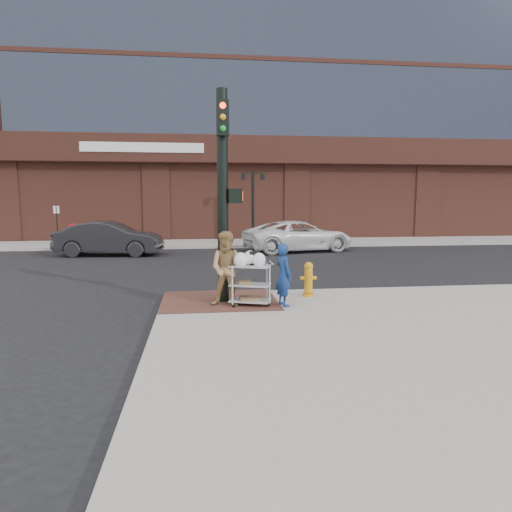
{
  "coord_description": "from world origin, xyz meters",
  "views": [
    {
      "loc": [
        -1.06,
        -10.09,
        2.65
      ],
      "look_at": [
        0.3,
        0.82,
        1.25
      ],
      "focal_mm": 32.0,
      "sensor_mm": 36.0,
      "label": 1
    }
  ],
  "objects": [
    {
      "name": "woman_blue",
      "position": [
        0.86,
        0.18,
        0.88
      ],
      "size": [
        0.5,
        0.61,
        1.46
      ],
      "primitive_type": "imported",
      "rotation": [
        0.0,
        0.0,
        1.89
      ],
      "color": "navy",
      "rests_on": "sidewalk_near"
    },
    {
      "name": "fire_hydrant",
      "position": [
        1.69,
        1.15,
        0.6
      ],
      "size": [
        0.42,
        0.29,
        0.88
      ],
      "color": "orange",
      "rests_on": "sidewalk_near"
    },
    {
      "name": "brick_curb_ramp",
      "position": [
        -0.6,
        0.9,
        0.16
      ],
      "size": [
        2.8,
        2.4,
        0.01
      ],
      "primitive_type": "cube",
      "color": "#592D29",
      "rests_on": "sidewalk_near"
    },
    {
      "name": "parking_sign",
      "position": [
        -8.5,
        15.0,
        1.25
      ],
      "size": [
        0.05,
        0.05,
        2.2
      ],
      "primitive_type": "cylinder",
      "color": "black",
      "rests_on": "sidewalk_far"
    },
    {
      "name": "minivan_white",
      "position": [
        3.86,
        12.22,
        0.76
      ],
      "size": [
        5.94,
        3.72,
        1.53
      ],
      "primitive_type": "imported",
      "rotation": [
        0.0,
        0.0,
        1.8
      ],
      "color": "white",
      "rests_on": "ground"
    },
    {
      "name": "newsbox_red",
      "position": [
        -7.71,
        15.39,
        0.71
      ],
      "size": [
        0.58,
        0.56,
        1.13
      ],
      "primitive_type": "cube",
      "rotation": [
        0.0,
        0.0,
        -0.32
      ],
      "color": "#A41212",
      "rests_on": "sidewalk_far"
    },
    {
      "name": "lamp_post",
      "position": [
        2.0,
        16.0,
        2.62
      ],
      "size": [
        1.32,
        0.22,
        4.0
      ],
      "color": "black",
      "rests_on": "sidewalk_far"
    },
    {
      "name": "newsbox_blue",
      "position": [
        -5.82,
        14.88,
        0.63
      ],
      "size": [
        0.51,
        0.49,
        0.97
      ],
      "primitive_type": "cube",
      "rotation": [
        0.0,
        0.0,
        -0.36
      ],
      "color": "#181BA0",
      "rests_on": "sidewalk_far"
    },
    {
      "name": "sedan_dark",
      "position": [
        -5.21,
        11.61,
        0.79
      ],
      "size": [
        4.94,
        2.13,
        1.58
      ],
      "primitive_type": "imported",
      "rotation": [
        0.0,
        0.0,
        1.47
      ],
      "color": "black",
      "rests_on": "ground"
    },
    {
      "name": "traffic_signal_pole",
      "position": [
        -0.48,
        0.77,
        2.83
      ],
      "size": [
        0.61,
        0.51,
        5.0
      ],
      "color": "black",
      "rests_on": "sidewalk_near"
    },
    {
      "name": "utility_cart",
      "position": [
        0.1,
        0.33,
        0.73
      ],
      "size": [
        1.04,
        0.78,
        1.28
      ],
      "color": "#ADADB2",
      "rests_on": "sidewalk_near"
    },
    {
      "name": "sidewalk_far",
      "position": [
        12.5,
        32.0,
        0.07
      ],
      "size": [
        65.0,
        36.0,
        0.15
      ],
      "primitive_type": "cube",
      "color": "#999591",
      "rests_on": "ground"
    },
    {
      "name": "bank_building",
      "position": [
        5.0,
        31.0,
        14.15
      ],
      "size": [
        42.0,
        26.0,
        28.0
      ],
      "primitive_type": "cube",
      "color": "brown",
      "rests_on": "sidewalk_far"
    },
    {
      "name": "newsbox_yellow",
      "position": [
        -6.56,
        14.75,
        0.7
      ],
      "size": [
        0.54,
        0.51,
        1.09
      ],
      "primitive_type": "cube",
      "rotation": [
        0.0,
        0.0,
        0.24
      ],
      "color": "yellow",
      "rests_on": "sidewalk_far"
    },
    {
      "name": "ground",
      "position": [
        0.0,
        0.0,
        0.0
      ],
      "size": [
        220.0,
        220.0,
        0.0
      ],
      "primitive_type": "plane",
      "color": "black",
      "rests_on": "ground"
    },
    {
      "name": "pedestrian_tan",
      "position": [
        -0.42,
        0.31,
        1.02
      ],
      "size": [
        0.98,
        0.85,
        1.75
      ],
      "primitive_type": "imported",
      "rotation": [
        0.0,
        0.0,
        -0.24
      ],
      "color": "#A37D4C",
      "rests_on": "sidewalk_near"
    }
  ]
}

